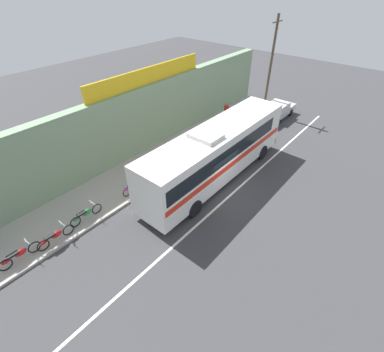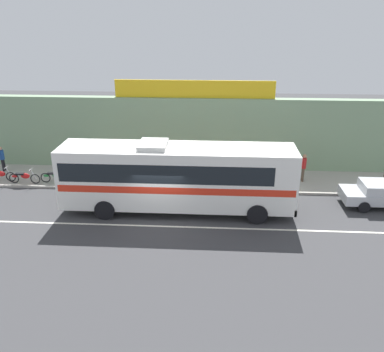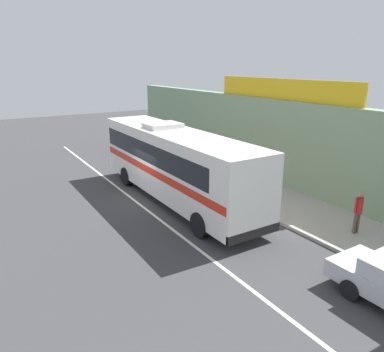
{
  "view_description": "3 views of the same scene",
  "coord_description": "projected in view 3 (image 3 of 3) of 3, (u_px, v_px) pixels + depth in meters",
  "views": [
    {
      "loc": [
        -11.75,
        -7.51,
        11.27
      ],
      "look_at": [
        -1.41,
        1.13,
        1.34
      ],
      "focal_mm": 26.49,
      "sensor_mm": 36.0,
      "label": 1
    },
    {
      "loc": [
        2.79,
        -18.58,
        9.94
      ],
      "look_at": [
        1.56,
        1.47,
        1.81
      ],
      "focal_mm": 38.34,
      "sensor_mm": 36.0,
      "label": 2
    },
    {
      "loc": [
        16.11,
        -7.48,
        6.67
      ],
      "look_at": [
        0.58,
        2.14,
        1.04
      ],
      "focal_mm": 34.21,
      "sensor_mm": 36.0,
      "label": 3
    }
  ],
  "objects": [
    {
      "name": "ground_plane",
      "position": [
        151.0,
        199.0,
        18.81
      ],
      "size": [
        70.0,
        70.0,
        0.0
      ],
      "primitive_type": "plane",
      "color": "#3A3A3D"
    },
    {
      "name": "sidewalk_slab",
      "position": [
        231.0,
        181.0,
        21.41
      ],
      "size": [
        30.0,
        3.6,
        0.14
      ],
      "primitive_type": "cube",
      "color": "#A8A399",
      "rests_on": "ground_plane"
    },
    {
      "name": "storefront_facade",
      "position": [
        261.0,
        138.0,
        21.8
      ],
      "size": [
        30.0,
        0.7,
        4.8
      ],
      "primitive_type": "cube",
      "color": "gray",
      "rests_on": "ground_plane"
    },
    {
      "name": "storefront_billboard",
      "position": [
        281.0,
        89.0,
        19.83
      ],
      "size": [
        10.14,
        0.12,
        1.1
      ],
      "primitive_type": "cube",
      "color": "gold",
      "rests_on": "storefront_facade"
    },
    {
      "name": "road_center_stripe",
      "position": [
        136.0,
        202.0,
        18.41
      ],
      "size": [
        30.0,
        0.14,
        0.01
      ],
      "primitive_type": "cube",
      "color": "silver",
      "rests_on": "ground_plane"
    },
    {
      "name": "intercity_bus",
      "position": [
        174.0,
        161.0,
        18.1
      ],
      "size": [
        12.07,
        2.64,
        3.78
      ],
      "color": "white",
      "rests_on": "ground_plane"
    },
    {
      "name": "motorcycle_black",
      "position": [
        145.0,
        148.0,
        27.72
      ],
      "size": [
        1.95,
        0.56,
        0.94
      ],
      "color": "black",
      "rests_on": "sidewalk_slab"
    },
    {
      "name": "motorcycle_blue",
      "position": [
        159.0,
        152.0,
        26.3
      ],
      "size": [
        1.95,
        0.56,
        0.94
      ],
      "color": "black",
      "rests_on": "sidewalk_slab"
    },
    {
      "name": "motorcycle_purple",
      "position": [
        180.0,
        163.0,
        23.53
      ],
      "size": [
        1.87,
        0.56,
        0.94
      ],
      "color": "black",
      "rests_on": "sidewalk_slab"
    },
    {
      "name": "motorcycle_green",
      "position": [
        139.0,
        143.0,
        29.18
      ],
      "size": [
        1.95,
        0.56,
        0.94
      ],
      "color": "black",
      "rests_on": "sidewalk_slab"
    },
    {
      "name": "pedestrian_near_shop",
      "position": [
        155.0,
        134.0,
        30.41
      ],
      "size": [
        0.3,
        0.48,
        1.64
      ],
      "color": "black",
      "rests_on": "sidewalk_slab"
    },
    {
      "name": "pedestrian_by_curb",
      "position": [
        358.0,
        209.0,
        14.44
      ],
      "size": [
        0.3,
        0.48,
        1.75
      ],
      "color": "brown",
      "rests_on": "sidewalk_slab"
    }
  ]
}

